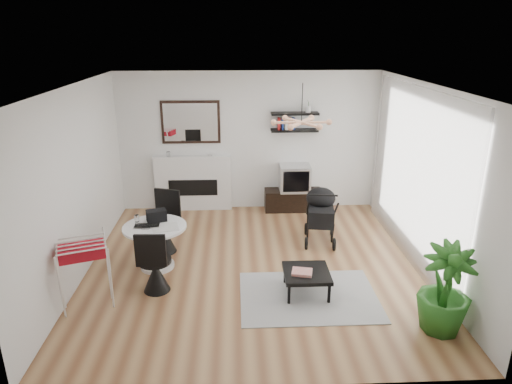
{
  "coord_description": "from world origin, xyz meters",
  "views": [
    {
      "loc": [
        -0.25,
        -6.17,
        3.4
      ],
      "look_at": [
        0.05,
        0.4,
        1.06
      ],
      "focal_mm": 32.0,
      "sensor_mm": 36.0,
      "label": 1
    }
  ],
  "objects_px": {
    "stroller": "(320,217)",
    "potted_plant": "(445,289)",
    "coffee_table": "(307,274)",
    "dining_table": "(156,240)",
    "crt_tv": "(295,178)",
    "fireplace": "(193,177)",
    "tv_console": "(293,200)",
    "drying_rack": "(85,274)"
  },
  "relations": [
    {
      "from": "dining_table",
      "to": "drying_rack",
      "type": "relative_size",
      "value": 1.0
    },
    {
      "from": "crt_tv",
      "to": "drying_rack",
      "type": "relative_size",
      "value": 0.63
    },
    {
      "from": "tv_console",
      "to": "dining_table",
      "type": "relative_size",
      "value": 1.19
    },
    {
      "from": "crt_tv",
      "to": "stroller",
      "type": "relative_size",
      "value": 0.58
    },
    {
      "from": "drying_rack",
      "to": "stroller",
      "type": "distance_m",
      "value": 3.83
    },
    {
      "from": "stroller",
      "to": "potted_plant",
      "type": "height_order",
      "value": "potted_plant"
    },
    {
      "from": "fireplace",
      "to": "coffee_table",
      "type": "relative_size",
      "value": 3.48
    },
    {
      "from": "tv_console",
      "to": "drying_rack",
      "type": "bearing_deg",
      "value": -132.88
    },
    {
      "from": "dining_table",
      "to": "stroller",
      "type": "bearing_deg",
      "value": 17.61
    },
    {
      "from": "crt_tv",
      "to": "dining_table",
      "type": "xyz_separation_m",
      "value": [
        -2.36,
        -2.25,
        -0.22
      ]
    },
    {
      "from": "crt_tv",
      "to": "coffee_table",
      "type": "height_order",
      "value": "crt_tv"
    },
    {
      "from": "fireplace",
      "to": "tv_console",
      "type": "bearing_deg",
      "value": -3.73
    },
    {
      "from": "drying_rack",
      "to": "crt_tv",
      "type": "bearing_deg",
      "value": 27.39
    },
    {
      "from": "fireplace",
      "to": "dining_table",
      "type": "xyz_separation_m",
      "value": [
        -0.36,
        -2.38,
        -0.23
      ]
    },
    {
      "from": "crt_tv",
      "to": "tv_console",
      "type": "bearing_deg",
      "value": 170.36
    },
    {
      "from": "stroller",
      "to": "tv_console",
      "type": "bearing_deg",
      "value": 109.28
    },
    {
      "from": "tv_console",
      "to": "coffee_table",
      "type": "xyz_separation_m",
      "value": [
        -0.19,
        -3.07,
        0.08
      ]
    },
    {
      "from": "dining_table",
      "to": "stroller",
      "type": "height_order",
      "value": "stroller"
    },
    {
      "from": "crt_tv",
      "to": "drying_rack",
      "type": "height_order",
      "value": "drying_rack"
    },
    {
      "from": "stroller",
      "to": "potted_plant",
      "type": "bearing_deg",
      "value": -60.41
    },
    {
      "from": "drying_rack",
      "to": "coffee_table",
      "type": "bearing_deg",
      "value": -15.12
    },
    {
      "from": "tv_console",
      "to": "stroller",
      "type": "distance_m",
      "value": 1.46
    },
    {
      "from": "fireplace",
      "to": "stroller",
      "type": "bearing_deg",
      "value": -34.42
    },
    {
      "from": "fireplace",
      "to": "potted_plant",
      "type": "distance_m",
      "value": 5.22
    },
    {
      "from": "fireplace",
      "to": "stroller",
      "type": "xyz_separation_m",
      "value": [
        2.26,
        -1.55,
        -0.25
      ]
    },
    {
      "from": "dining_table",
      "to": "coffee_table",
      "type": "distance_m",
      "value": 2.3
    },
    {
      "from": "fireplace",
      "to": "tv_console",
      "type": "distance_m",
      "value": 2.03
    },
    {
      "from": "crt_tv",
      "to": "stroller",
      "type": "height_order",
      "value": "stroller"
    },
    {
      "from": "dining_table",
      "to": "drying_rack",
      "type": "bearing_deg",
      "value": -124.66
    },
    {
      "from": "coffee_table",
      "to": "potted_plant",
      "type": "distance_m",
      "value": 1.74
    },
    {
      "from": "tv_console",
      "to": "drying_rack",
      "type": "distance_m",
      "value": 4.5
    },
    {
      "from": "drying_rack",
      "to": "potted_plant",
      "type": "xyz_separation_m",
      "value": [
        4.34,
        -0.66,
        0.06
      ]
    },
    {
      "from": "fireplace",
      "to": "crt_tv",
      "type": "bearing_deg",
      "value": -3.79
    },
    {
      "from": "fireplace",
      "to": "crt_tv",
      "type": "relative_size",
      "value": 3.68
    },
    {
      "from": "stroller",
      "to": "coffee_table",
      "type": "xyz_separation_m",
      "value": [
        -0.48,
        -1.65,
        -0.14
      ]
    },
    {
      "from": "dining_table",
      "to": "stroller",
      "type": "relative_size",
      "value": 0.92
    },
    {
      "from": "crt_tv",
      "to": "potted_plant",
      "type": "relative_size",
      "value": 0.53
    },
    {
      "from": "dining_table",
      "to": "drying_rack",
      "type": "distance_m",
      "value": 1.26
    },
    {
      "from": "stroller",
      "to": "potted_plant",
      "type": "relative_size",
      "value": 0.92
    },
    {
      "from": "potted_plant",
      "to": "drying_rack",
      "type": "bearing_deg",
      "value": 171.38
    },
    {
      "from": "tv_console",
      "to": "crt_tv",
      "type": "height_order",
      "value": "crt_tv"
    },
    {
      "from": "fireplace",
      "to": "tv_console",
      "type": "height_order",
      "value": "fireplace"
    }
  ]
}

